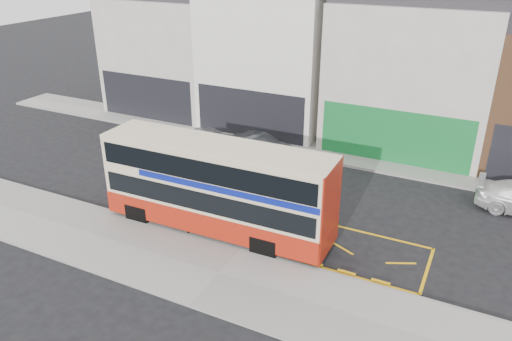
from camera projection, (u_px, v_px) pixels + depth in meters
The scene contains 14 objects.
ground at pixel (247, 246), 20.73m from camera, with size 120.00×120.00×0.00m, color black.
pavement at pixel (219, 275), 18.83m from camera, with size 40.00×4.00×0.15m, color #9A9792.
kerb at pixel (243, 249), 20.40m from camera, with size 40.00×0.15×0.15m, color gray.
far_pavement at pixel (332, 153), 29.65m from camera, with size 50.00×3.00×0.15m, color #9A9792.
road_markings at pixel (264, 228), 22.03m from camera, with size 14.00×3.40×0.01m, color #F5AE0C, non-canonical shape.
terrace_far_left at pixel (176, 42), 36.34m from camera, with size 8.00×8.01×10.80m.
terrace_left at pixel (276, 44), 32.90m from camera, with size 8.00×8.01×11.80m.
terrace_green_shop at pixel (415, 61), 29.38m from camera, with size 9.00×8.01×11.30m.
double_decker_bus at pixel (218, 187), 21.01m from camera, with size 10.12×2.51×4.03m.
bus_stop_post at pixel (188, 198), 20.66m from camera, with size 0.68×0.18×2.79m.
car_silver at pixel (210, 138), 30.36m from camera, with size 1.46×3.62×1.23m, color #B6B6BB.
car_grey at pixel (260, 146), 28.97m from camera, with size 1.41×4.05×1.33m, color #393D40.
street_tree_left at pixel (136, 49), 35.01m from camera, with size 3.13×3.13×6.77m.
street_tree_right at pixel (439, 101), 26.93m from camera, with size 2.50×2.50×5.40m.
Camera 1 is at (8.11, -15.51, 11.56)m, focal length 35.00 mm.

